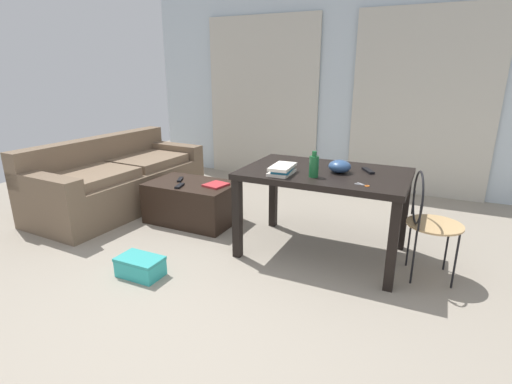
{
  "coord_description": "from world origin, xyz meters",
  "views": [
    {
      "loc": [
        1.37,
        -1.82,
        1.59
      ],
      "look_at": [
        -0.22,
        1.5,
        0.42
      ],
      "focal_mm": 27.31,
      "sensor_mm": 36.0,
      "label": 1
    }
  ],
  "objects_px": {
    "tv_remote_secondary": "(180,179)",
    "magazine": "(216,185)",
    "tv_remote_on_table": "(368,171)",
    "craft_table": "(324,182)",
    "coffee_table": "(192,202)",
    "tv_remote_primary": "(180,186)",
    "bottle_near": "(314,166)",
    "bowl": "(340,166)",
    "couch": "(118,181)",
    "scissors": "(364,185)",
    "shoebox": "(140,266)",
    "wire_chair": "(426,214)",
    "book_stack": "(282,169)"
  },
  "relations": [
    {
      "from": "bottle_near",
      "to": "tv_remote_on_table",
      "type": "distance_m",
      "value": 0.52
    },
    {
      "from": "coffee_table",
      "to": "bowl",
      "type": "xyz_separation_m",
      "value": [
        1.6,
        -0.13,
        0.6
      ]
    },
    {
      "from": "bowl",
      "to": "magazine",
      "type": "height_order",
      "value": "bowl"
    },
    {
      "from": "tv_remote_secondary",
      "to": "shoebox",
      "type": "relative_size",
      "value": 0.46
    },
    {
      "from": "craft_table",
      "to": "magazine",
      "type": "distance_m",
      "value": 1.21
    },
    {
      "from": "wire_chair",
      "to": "scissors",
      "type": "bearing_deg",
      "value": -152.52
    },
    {
      "from": "craft_table",
      "to": "wire_chair",
      "type": "distance_m",
      "value": 0.84
    },
    {
      "from": "wire_chair",
      "to": "couch",
      "type": "bearing_deg",
      "value": 176.1
    },
    {
      "from": "magazine",
      "to": "shoebox",
      "type": "height_order",
      "value": "magazine"
    },
    {
      "from": "book_stack",
      "to": "magazine",
      "type": "bearing_deg",
      "value": 155.6
    },
    {
      "from": "bottle_near",
      "to": "bowl",
      "type": "relative_size",
      "value": 1.13
    },
    {
      "from": "tv_remote_primary",
      "to": "couch",
      "type": "bearing_deg",
      "value": 153.47
    },
    {
      "from": "couch",
      "to": "craft_table",
      "type": "bearing_deg",
      "value": -3.73
    },
    {
      "from": "coffee_table",
      "to": "scissors",
      "type": "relative_size",
      "value": 7.99
    },
    {
      "from": "shoebox",
      "to": "couch",
      "type": "bearing_deg",
      "value": 138.86
    },
    {
      "from": "craft_table",
      "to": "tv_remote_secondary",
      "type": "distance_m",
      "value": 1.66
    },
    {
      "from": "tv_remote_primary",
      "to": "shoebox",
      "type": "distance_m",
      "value": 1.11
    },
    {
      "from": "tv_remote_secondary",
      "to": "magazine",
      "type": "bearing_deg",
      "value": -26.69
    },
    {
      "from": "coffee_table",
      "to": "magazine",
      "type": "xyz_separation_m",
      "value": [
        0.29,
        0.02,
        0.23
      ]
    },
    {
      "from": "bottle_near",
      "to": "book_stack",
      "type": "distance_m",
      "value": 0.27
    },
    {
      "from": "scissors",
      "to": "magazine",
      "type": "bearing_deg",
      "value": 163.96
    },
    {
      "from": "craft_table",
      "to": "book_stack",
      "type": "bearing_deg",
      "value": -139.1
    },
    {
      "from": "tv_remote_on_table",
      "to": "tv_remote_primary",
      "type": "height_order",
      "value": "tv_remote_on_table"
    },
    {
      "from": "wire_chair",
      "to": "bowl",
      "type": "relative_size",
      "value": 4.64
    },
    {
      "from": "wire_chair",
      "to": "bottle_near",
      "type": "relative_size",
      "value": 4.1
    },
    {
      "from": "scissors",
      "to": "magazine",
      "type": "distance_m",
      "value": 1.66
    },
    {
      "from": "tv_remote_secondary",
      "to": "scissors",
      "type": "bearing_deg",
      "value": -38.36
    },
    {
      "from": "coffee_table",
      "to": "tv_remote_primary",
      "type": "relative_size",
      "value": 5.72
    },
    {
      "from": "bowl",
      "to": "shoebox",
      "type": "bearing_deg",
      "value": -141.51
    },
    {
      "from": "tv_remote_on_table",
      "to": "shoebox",
      "type": "xyz_separation_m",
      "value": [
        -1.51,
        -1.17,
        -0.69
      ]
    },
    {
      "from": "couch",
      "to": "bottle_near",
      "type": "bearing_deg",
      "value": -8.82
    },
    {
      "from": "tv_remote_secondary",
      "to": "shoebox",
      "type": "distance_m",
      "value": 1.33
    },
    {
      "from": "bowl",
      "to": "tv_remote_on_table",
      "type": "bearing_deg",
      "value": 31.7
    },
    {
      "from": "couch",
      "to": "wire_chair",
      "type": "height_order",
      "value": "wire_chair"
    },
    {
      "from": "coffee_table",
      "to": "tv_remote_primary",
      "type": "bearing_deg",
      "value": -99.1
    },
    {
      "from": "tv_remote_primary",
      "to": "scissors",
      "type": "bearing_deg",
      "value": -23.42
    },
    {
      "from": "coffee_table",
      "to": "magazine",
      "type": "distance_m",
      "value": 0.37
    },
    {
      "from": "coffee_table",
      "to": "book_stack",
      "type": "relative_size",
      "value": 3.0
    },
    {
      "from": "couch",
      "to": "craft_table",
      "type": "relative_size",
      "value": 1.54
    },
    {
      "from": "tv_remote_on_table",
      "to": "bottle_near",
      "type": "bearing_deg",
      "value": -168.22
    },
    {
      "from": "tv_remote_on_table",
      "to": "craft_table",
      "type": "bearing_deg",
      "value": 168.84
    },
    {
      "from": "scissors",
      "to": "bottle_near",
      "type": "bearing_deg",
      "value": 170.26
    },
    {
      "from": "bowl",
      "to": "book_stack",
      "type": "bearing_deg",
      "value": -148.73
    },
    {
      "from": "magazine",
      "to": "book_stack",
      "type": "bearing_deg",
      "value": -13.49
    },
    {
      "from": "couch",
      "to": "coffee_table",
      "type": "relative_size",
      "value": 2.31
    },
    {
      "from": "shoebox",
      "to": "book_stack",
      "type": "bearing_deg",
      "value": 41.43
    },
    {
      "from": "couch",
      "to": "scissors",
      "type": "bearing_deg",
      "value": -8.95
    },
    {
      "from": "wire_chair",
      "to": "book_stack",
      "type": "xyz_separation_m",
      "value": [
        -1.12,
        -0.19,
        0.27
      ]
    },
    {
      "from": "tv_remote_on_table",
      "to": "tv_remote_secondary",
      "type": "xyz_separation_m",
      "value": [
        -1.98,
        0.03,
        -0.33
      ]
    },
    {
      "from": "scissors",
      "to": "tv_remote_secondary",
      "type": "height_order",
      "value": "scissors"
    }
  ]
}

